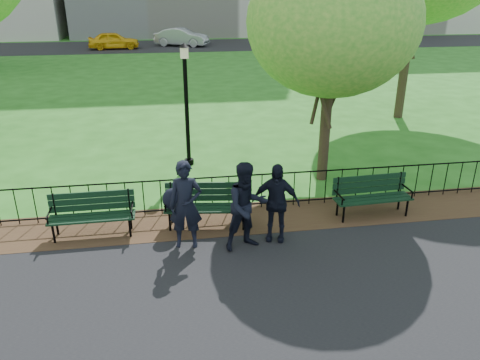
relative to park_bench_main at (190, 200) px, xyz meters
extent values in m
plane|color=#24631A|center=(0.75, -1.30, -0.67)|extent=(120.00, 120.00, 0.00)
cube|color=#3C2418|center=(0.75, 0.20, -0.66)|extent=(60.00, 1.60, 0.01)
cube|color=black|center=(0.75, 33.70, -0.67)|extent=(70.00, 9.00, 0.01)
cylinder|color=black|center=(0.75, 0.70, 0.21)|extent=(24.00, 0.04, 0.04)
cylinder|color=black|center=(0.75, 0.70, -0.55)|extent=(24.00, 0.04, 0.04)
cylinder|color=black|center=(0.75, 0.70, -0.22)|extent=(0.02, 0.02, 0.90)
cube|color=black|center=(0.35, -0.05, -0.21)|extent=(1.92, 0.75, 0.04)
cube|color=black|center=(0.39, 0.21, 0.15)|extent=(1.86, 0.29, 0.47)
cylinder|color=black|center=(-0.48, -0.13, -0.44)|extent=(0.05, 0.05, 0.47)
cylinder|color=black|center=(1.13, -0.35, -0.44)|extent=(0.05, 0.05, 0.47)
cylinder|color=black|center=(-0.43, 0.24, -0.44)|extent=(0.05, 0.05, 0.47)
cylinder|color=black|center=(1.18, 0.02, -0.44)|extent=(0.05, 0.05, 0.47)
cylinder|color=black|center=(-0.52, 0.07, -0.02)|extent=(0.12, 0.58, 0.04)
cylinder|color=black|center=(1.23, -0.17, -0.02)|extent=(0.12, 0.58, 0.04)
ellipsoid|color=black|center=(-0.38, -0.06, 0.07)|extent=(0.50, 0.38, 0.51)
cube|color=black|center=(-2.11, -0.09, -0.22)|extent=(1.81, 0.49, 0.04)
cube|color=black|center=(-2.11, 0.17, 0.12)|extent=(1.81, 0.05, 0.45)
cylinder|color=black|center=(-2.89, -0.28, -0.45)|extent=(0.05, 0.05, 0.45)
cylinder|color=black|center=(-1.33, -0.27, -0.45)|extent=(0.05, 0.05, 0.45)
cylinder|color=black|center=(-2.90, 0.08, -0.45)|extent=(0.05, 0.05, 0.45)
cylinder|color=black|center=(-1.33, 0.09, -0.45)|extent=(0.05, 0.05, 0.45)
cylinder|color=black|center=(-2.97, -0.10, -0.04)|extent=(0.04, 0.56, 0.04)
cylinder|color=black|center=(-1.26, -0.09, -0.04)|extent=(0.04, 0.56, 0.04)
cube|color=black|center=(4.21, -0.15, -0.22)|extent=(1.84, 0.57, 0.04)
cube|color=black|center=(4.20, 0.11, 0.13)|extent=(1.82, 0.12, 0.45)
cylinder|color=black|center=(3.43, -0.37, -0.45)|extent=(0.05, 0.05, 0.45)
cylinder|color=black|center=(5.01, -0.29, -0.45)|extent=(0.05, 0.05, 0.45)
cylinder|color=black|center=(3.41, 0.00, -0.45)|extent=(0.05, 0.05, 0.45)
cylinder|color=black|center=(4.99, 0.07, -0.45)|extent=(0.05, 0.05, 0.45)
cylinder|color=black|center=(3.35, -0.19, -0.04)|extent=(0.07, 0.57, 0.04)
cylinder|color=black|center=(5.07, -0.11, -0.04)|extent=(0.07, 0.57, 0.04)
cylinder|color=black|center=(0.18, 4.00, -0.59)|extent=(0.28, 0.28, 0.16)
cylinder|color=black|center=(0.18, 4.00, 0.93)|extent=(0.12, 0.12, 3.20)
cube|color=beige|center=(0.18, 4.00, 2.63)|extent=(0.22, 0.22, 0.30)
cone|color=black|center=(0.18, 4.00, 2.83)|extent=(0.32, 0.32, 0.12)
cylinder|color=#2D2116|center=(3.79, 2.26, 0.61)|extent=(0.28, 0.28, 2.56)
ellipsoid|color=green|center=(3.79, 2.26, 3.50)|extent=(4.31, 4.31, 3.66)
cylinder|color=#2D2116|center=(8.97, 8.11, 1.29)|extent=(0.35, 0.35, 3.92)
imported|color=black|center=(-0.13, -0.80, 0.27)|extent=(0.73, 0.53, 1.86)
imported|color=black|center=(1.08, -1.06, 0.27)|extent=(0.99, 0.69, 1.86)
imported|color=black|center=(1.73, -0.82, 0.19)|extent=(1.08, 0.71, 1.71)
imported|color=yellow|center=(-4.45, 32.12, 0.04)|extent=(4.22, 1.96, 1.40)
imported|color=#ACAFB4|center=(1.24, 33.26, 0.10)|extent=(4.90, 3.30, 1.53)
imported|color=black|center=(13.18, 33.27, 0.14)|extent=(5.91, 3.52, 1.61)
camera|label=1|loc=(-0.38, -9.36, 4.38)|focal=35.00mm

